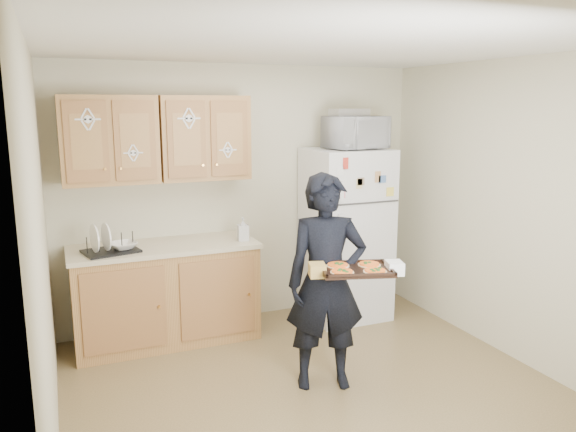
{
  "coord_description": "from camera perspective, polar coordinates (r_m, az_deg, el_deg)",
  "views": [
    {
      "loc": [
        -1.7,
        -3.4,
        2.12
      ],
      "look_at": [
        -0.09,
        0.45,
        1.29
      ],
      "focal_mm": 35.0,
      "sensor_mm": 36.0,
      "label": 1
    }
  ],
  "objects": [
    {
      "name": "countertop",
      "position": [
        5.1,
        -12.48,
        -3.09
      ],
      "size": [
        1.64,
        0.64,
        0.04
      ],
      "primitive_type": "cube",
      "color": "beige",
      "rests_on": "base_cabinet"
    },
    {
      "name": "baking_tray",
      "position": [
        3.97,
        6.92,
        -5.49
      ],
      "size": [
        0.57,
        0.49,
        0.04
      ],
      "primitive_type": "cube",
      "rotation": [
        0.0,
        0.0,
        -0.3
      ],
      "color": "black",
      "rests_on": "person"
    },
    {
      "name": "pizza_front_right",
      "position": [
        3.92,
        8.83,
        -5.51
      ],
      "size": [
        0.16,
        0.16,
        0.02
      ],
      "primitive_type": "cylinder",
      "color": "orange",
      "rests_on": "baking_tray"
    },
    {
      "name": "upper_cab_right",
      "position": [
        5.18,
        -8.58,
        7.85
      ],
      "size": [
        0.8,
        0.33,
        0.75
      ],
      "primitive_type": "cube",
      "color": "#8F5D31",
      "rests_on": "wall_back"
    },
    {
      "name": "wall_right",
      "position": [
        4.95,
        22.74,
        0.24
      ],
      "size": [
        0.04,
        3.6,
        2.5
      ],
      "primitive_type": "cube",
      "color": "beige",
      "rests_on": "floor"
    },
    {
      "name": "upper_cab_left",
      "position": [
        5.04,
        -17.72,
        7.36
      ],
      "size": [
        0.8,
        0.33,
        0.75
      ],
      "primitive_type": "cube",
      "color": "#8F5D31",
      "rests_on": "wall_back"
    },
    {
      "name": "person",
      "position": [
        4.22,
        3.9,
        -6.74
      ],
      "size": [
        0.68,
        0.55,
        1.64
      ],
      "primitive_type": "imported",
      "rotation": [
        0.0,
        0.0,
        -0.3
      ],
      "color": "black",
      "rests_on": "floor"
    },
    {
      "name": "ceiling",
      "position": [
        3.82,
        3.99,
        16.94
      ],
      "size": [
        3.6,
        3.6,
        0.0
      ],
      "primitive_type": "plane",
      "color": "white",
      "rests_on": "wall_back"
    },
    {
      "name": "wall_back",
      "position": [
        5.54,
        -4.56,
        2.16
      ],
      "size": [
        3.6,
        0.04,
        2.5
      ],
      "primitive_type": "cube",
      "color": "beige",
      "rests_on": "floor"
    },
    {
      "name": "floor",
      "position": [
        4.35,
        3.52,
        -17.95
      ],
      "size": [
        3.6,
        3.6,
        0.0
      ],
      "primitive_type": "plane",
      "color": "brown",
      "rests_on": "ground"
    },
    {
      "name": "refrigerator",
      "position": [
        5.65,
        5.88,
        -1.82
      ],
      "size": [
        0.75,
        0.7,
        1.7
      ],
      "primitive_type": "cube",
      "color": "silver",
      "rests_on": "floor"
    },
    {
      "name": "wall_left",
      "position": [
        3.51,
        -23.7,
        -4.06
      ],
      "size": [
        0.04,
        3.6,
        2.5
      ],
      "primitive_type": "cube",
      "color": "beige",
      "rests_on": "floor"
    },
    {
      "name": "pizza_front_left",
      "position": [
        3.87,
        5.53,
        -5.65
      ],
      "size": [
        0.16,
        0.16,
        0.02
      ],
      "primitive_type": "cylinder",
      "color": "orange",
      "rests_on": "baking_tray"
    },
    {
      "name": "cereal_box",
      "position": [
        6.29,
        8.87,
        -7.08
      ],
      "size": [
        0.2,
        0.07,
        0.32
      ],
      "primitive_type": "cube",
      "color": "gold",
      "rests_on": "floor"
    },
    {
      "name": "soap_bottle",
      "position": [
        5.13,
        -4.61,
        -1.34
      ],
      "size": [
        0.1,
        0.11,
        0.21
      ],
      "primitive_type": "imported",
      "rotation": [
        0.0,
        0.0,
        -0.09
      ],
      "color": "silver",
      "rests_on": "countertop"
    },
    {
      "name": "wall_front",
      "position": [
        2.49,
        22.78,
        -10.1
      ],
      "size": [
        3.6,
        0.04,
        2.5
      ],
      "primitive_type": "cube",
      "color": "beige",
      "rests_on": "floor"
    },
    {
      "name": "base_cabinet",
      "position": [
        5.23,
        -12.27,
        -7.88
      ],
      "size": [
        1.6,
        0.6,
        0.86
      ],
      "primitive_type": "cube",
      "color": "#8F5D31",
      "rests_on": "floor"
    },
    {
      "name": "pizza_back_left",
      "position": [
        4.02,
        5.08,
        -4.98
      ],
      "size": [
        0.16,
        0.16,
        0.02
      ],
      "primitive_type": "cylinder",
      "color": "orange",
      "rests_on": "baking_tray"
    },
    {
      "name": "dish_rack",
      "position": [
        4.94,
        -17.6,
        -2.57
      ],
      "size": [
        0.49,
        0.41,
        0.17
      ],
      "primitive_type": "cube",
      "rotation": [
        0.0,
        0.0,
        0.23
      ],
      "color": "black",
      "rests_on": "countertop"
    },
    {
      "name": "bowl",
      "position": [
        4.96,
        -16.4,
        -2.88
      ],
      "size": [
        0.28,
        0.28,
        0.06
      ],
      "primitive_type": "imported",
      "rotation": [
        0.0,
        0.0,
        0.28
      ],
      "color": "white",
      "rests_on": "dish_rack"
    },
    {
      "name": "foil_pan",
      "position": [
        5.49,
        6.22,
        10.42
      ],
      "size": [
        0.34,
        0.24,
        0.07
      ],
      "primitive_type": "cube",
      "rotation": [
        0.0,
        0.0,
        -0.02
      ],
      "color": "silver",
      "rests_on": "microwave"
    },
    {
      "name": "pizza_back_right",
      "position": [
        4.07,
        8.26,
        -4.86
      ],
      "size": [
        0.16,
        0.16,
        0.02
      ],
      "primitive_type": "cylinder",
      "color": "orange",
      "rests_on": "baking_tray"
    },
    {
      "name": "microwave",
      "position": [
        5.5,
        6.88,
        8.41
      ],
      "size": [
        0.62,
        0.47,
        0.31
      ],
      "primitive_type": "imported",
      "rotation": [
        0.0,
        0.0,
        0.17
      ],
      "color": "silver",
      "rests_on": "refrigerator"
    }
  ]
}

